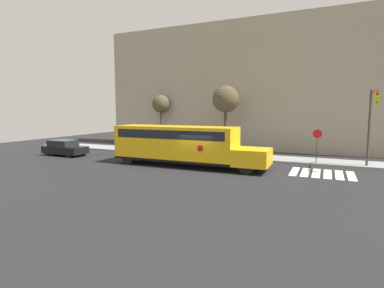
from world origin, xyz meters
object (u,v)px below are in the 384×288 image
(parked_car, at_px, (65,148))
(tree_far_sidewalk, at_px, (226,100))
(school_bus, at_px, (181,143))
(stop_sign, at_px, (317,142))
(tree_near_sidewalk, at_px, (161,105))
(traffic_light, at_px, (371,117))

(parked_car, xyz_separation_m, tree_far_sidewalk, (13.10, 7.93, 4.52))
(school_bus, xyz_separation_m, tree_far_sidewalk, (0.87, 8.15, 3.51))
(stop_sign, bearing_deg, parked_car, -167.93)
(stop_sign, xyz_separation_m, tree_near_sidewalk, (-16.71, 4.88, 3.05))
(stop_sign, relative_size, tree_far_sidewalk, 0.42)
(traffic_light, xyz_separation_m, tree_near_sidewalk, (-20.16, 5.63, 1.10))
(school_bus, height_order, stop_sign, school_bus)
(school_bus, relative_size, tree_near_sidewalk, 2.00)
(parked_car, height_order, tree_near_sidewalk, tree_near_sidewalk)
(parked_car, relative_size, stop_sign, 1.49)
(traffic_light, distance_m, tree_far_sidewalk, 12.72)
(parked_car, height_order, traffic_light, traffic_light)
(tree_near_sidewalk, height_order, tree_far_sidewalk, tree_far_sidewalk)
(parked_car, xyz_separation_m, stop_sign, (21.62, 4.62, 1.08))
(school_bus, relative_size, traffic_light, 2.09)
(tree_far_sidewalk, bearing_deg, parked_car, -148.81)
(school_bus, height_order, parked_car, school_bus)
(school_bus, height_order, tree_far_sidewalk, tree_far_sidewalk)
(parked_car, bearing_deg, tree_far_sidewalk, 31.19)
(parked_car, relative_size, tree_near_sidewalk, 0.69)
(stop_sign, distance_m, traffic_light, 4.03)
(traffic_light, bearing_deg, parked_car, -171.21)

